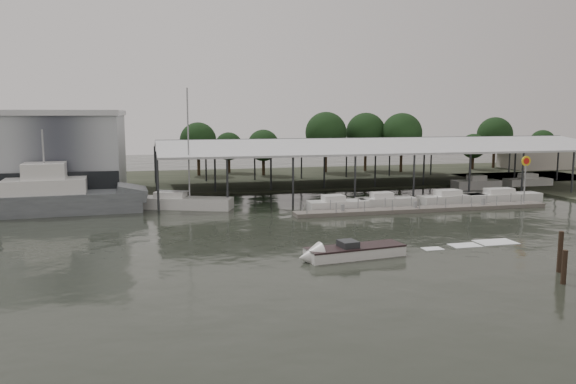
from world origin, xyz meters
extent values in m
plane|color=#242821|center=(0.00, 0.00, 0.00)|extent=(200.00, 200.00, 0.00)
cube|color=#3F4232|center=(0.00, 42.00, 0.10)|extent=(140.00, 30.00, 0.30)
cube|color=#A0A6AA|center=(-28.00, 30.00, 5.00)|extent=(24.00, 20.00, 10.00)
cube|color=silver|center=(-28.00, 30.00, 10.20)|extent=(24.50, 20.50, 0.60)
cube|color=#2E3133|center=(17.00, 28.00, 6.76)|extent=(58.00, 0.40, 0.30)
cylinder|color=#2E3133|center=(-12.00, 16.50, 2.75)|extent=(0.24, 0.24, 5.50)
cylinder|color=#2E3133|center=(-12.00, 39.50, 2.75)|extent=(0.24, 0.24, 5.50)
cylinder|color=#2E3133|center=(46.00, 39.50, 2.75)|extent=(0.24, 0.24, 5.50)
cube|color=#69655C|center=(15.00, 10.00, 0.20)|extent=(28.00, 2.00, 0.40)
cylinder|color=gray|center=(2.00, 9.10, 0.80)|extent=(0.10, 0.10, 1.20)
cylinder|color=gray|center=(28.00, 10.90, 0.80)|extent=(0.10, 0.10, 1.20)
cube|color=gray|center=(14.00, 10.00, 0.70)|extent=(0.30, 0.30, 0.70)
cylinder|color=gray|center=(27.00, 10.00, 2.50)|extent=(0.16, 0.16, 5.00)
cylinder|color=yellow|center=(27.00, 10.00, 5.00)|extent=(1.10, 0.12, 1.10)
cylinder|color=red|center=(27.00, 9.93, 5.00)|extent=(0.70, 0.05, 0.70)
cube|color=#9B9588|center=(55.00, 45.00, 2.00)|extent=(10.00, 8.00, 4.00)
cube|color=slate|center=(-22.09, 17.84, 0.90)|extent=(17.04, 5.92, 2.40)
cube|color=slate|center=(-14.72, 18.28, 1.90)|extent=(3.48, 4.91, 1.80)
cube|color=silver|center=(-23.09, 17.78, 2.69)|extent=(8.11, 4.55, 1.80)
cube|color=silver|center=(-23.09, 17.78, 4.39)|extent=(4.23, 3.73, 1.61)
cylinder|color=gray|center=(-23.09, 17.78, 6.79)|extent=(0.18, 0.18, 3.50)
cube|color=silver|center=(-9.18, 17.53, 0.50)|extent=(10.35, 6.15, 1.40)
cube|color=silver|center=(-10.69, 18.13, 1.40)|extent=(3.67, 2.86, 0.80)
cylinder|color=gray|center=(-8.71, 17.34, 6.87)|extent=(0.16, 0.16, 11.84)
cylinder|color=gray|center=(-10.40, 18.02, 1.90)|extent=(3.30, 1.41, 0.12)
cube|color=silver|center=(1.20, -6.25, 0.35)|extent=(7.41, 2.94, 0.90)
cone|color=silver|center=(-2.30, -6.72, 0.35)|extent=(1.85, 2.20, 2.00)
cube|color=black|center=(1.20, -6.25, 0.75)|extent=(7.42, 3.00, 0.12)
cube|color=#2E3133|center=(0.63, -6.32, 1.00)|extent=(1.38, 1.55, 0.50)
cube|color=white|center=(7.75, -5.37, 0.02)|extent=(2.30, 1.50, 0.04)
cube|color=white|center=(10.72, -4.97, 0.02)|extent=(3.10, 2.00, 0.04)
cube|color=white|center=(13.69, -4.57, 0.02)|extent=(3.90, 2.50, 0.04)
cube|color=silver|center=(6.30, 12.37, 0.50)|extent=(6.38, 2.21, 1.10)
cube|color=silver|center=(5.80, 12.37, 1.30)|extent=(2.24, 1.61, 0.70)
cube|color=silver|center=(12.10, 13.22, 0.50)|extent=(6.44, 2.39, 1.10)
cube|color=silver|center=(11.60, 13.22, 1.30)|extent=(2.28, 1.67, 0.70)
cube|color=silver|center=(20.11, 13.29, 0.50)|extent=(8.02, 2.90, 1.10)
cube|color=silver|center=(19.61, 13.29, 1.30)|extent=(2.88, 1.85, 0.70)
cube|color=silver|center=(26.44, 13.02, 0.50)|extent=(9.08, 2.22, 1.10)
cube|color=silver|center=(25.94, 13.02, 1.30)|extent=(3.18, 1.61, 0.70)
cylinder|color=#332419|center=(11.07, -15.20, 0.74)|extent=(0.32, 0.32, 2.68)
cylinder|color=#332419|center=(12.62, -12.96, 1.04)|extent=(0.32, 0.32, 3.28)
cylinder|color=#302215|center=(-5.12, 47.55, 2.08)|extent=(0.50, 0.50, 4.16)
sphere|color=black|center=(-5.12, 47.55, 5.83)|extent=(5.83, 5.83, 5.83)
cylinder|color=#302215|center=(0.17, 50.64, 1.67)|extent=(0.50, 0.50, 3.34)
sphere|color=black|center=(0.17, 50.64, 4.68)|extent=(4.68, 4.68, 4.68)
cylinder|color=#302215|center=(5.02, 45.35, 1.81)|extent=(0.50, 0.50, 3.61)
sphere|color=black|center=(5.02, 45.35, 5.06)|extent=(5.06, 5.06, 5.06)
cylinder|color=#302215|center=(16.17, 47.44, 2.48)|extent=(0.50, 0.50, 4.95)
sphere|color=black|center=(16.17, 47.44, 6.94)|extent=(6.94, 6.94, 6.94)
cylinder|color=#302215|center=(23.57, 48.10, 2.44)|extent=(0.50, 0.50, 4.89)
sphere|color=black|center=(23.57, 48.10, 6.84)|extent=(6.84, 6.84, 6.84)
cylinder|color=#302215|center=(28.77, 44.89, 2.43)|extent=(0.50, 0.50, 4.87)
sphere|color=black|center=(28.77, 44.89, 6.81)|extent=(6.81, 6.81, 6.81)
cylinder|color=#302215|center=(43.15, 45.99, 1.56)|extent=(0.50, 0.50, 3.12)
sphere|color=black|center=(43.15, 45.99, 4.37)|extent=(4.37, 4.37, 4.37)
cylinder|color=#302215|center=(48.36, 47.47, 2.25)|extent=(0.50, 0.50, 4.51)
sphere|color=black|center=(48.36, 47.47, 6.31)|extent=(6.31, 6.31, 6.31)
cylinder|color=#302215|center=(58.92, 47.99, 1.68)|extent=(0.50, 0.50, 3.37)
sphere|color=black|center=(58.92, 47.99, 4.71)|extent=(4.71, 4.71, 4.71)
camera|label=1|loc=(-12.76, -42.78, 10.14)|focal=35.00mm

